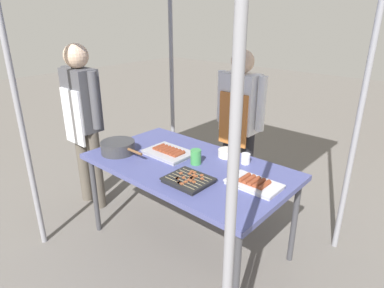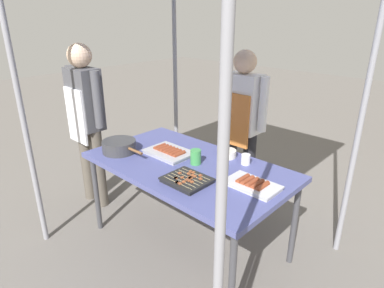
% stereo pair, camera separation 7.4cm
% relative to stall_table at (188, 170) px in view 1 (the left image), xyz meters
% --- Properties ---
extents(ground_plane, '(18.00, 18.00, 0.00)m').
position_rel_stall_table_xyz_m(ground_plane, '(0.00, 0.00, -0.70)').
color(ground_plane, '#66605B').
extents(stall_table, '(1.60, 0.90, 0.75)m').
position_rel_stall_table_xyz_m(stall_table, '(0.00, 0.00, 0.00)').
color(stall_table, '#4C518C').
rests_on(stall_table, ground).
extents(tray_grilled_sausages, '(0.38, 0.27, 0.06)m').
position_rel_stall_table_xyz_m(tray_grilled_sausages, '(-0.23, 0.03, 0.07)').
color(tray_grilled_sausages, '#ADADB2').
rests_on(tray_grilled_sausages, stall_table).
extents(tray_meat_skewers, '(0.30, 0.26, 0.04)m').
position_rel_stall_table_xyz_m(tray_meat_skewers, '(0.21, -0.22, 0.07)').
color(tray_meat_skewers, black).
rests_on(tray_meat_skewers, stall_table).
extents(tray_pork_links, '(0.36, 0.21, 0.06)m').
position_rel_stall_table_xyz_m(tray_pork_links, '(0.57, 0.03, 0.07)').
color(tray_pork_links, silver).
rests_on(tray_pork_links, stall_table).
extents(cooking_wok, '(0.44, 0.28, 0.10)m').
position_rel_stall_table_xyz_m(cooking_wok, '(-0.58, -0.22, 0.11)').
color(cooking_wok, '#38383A').
rests_on(cooking_wok, stall_table).
extents(condiment_bowl, '(0.14, 0.14, 0.06)m').
position_rel_stall_table_xyz_m(condiment_bowl, '(0.14, 0.31, 0.08)').
color(condiment_bowl, silver).
rests_on(condiment_bowl, stall_table).
extents(drink_cup_near_edge, '(0.08, 0.08, 0.12)m').
position_rel_stall_table_xyz_m(drink_cup_near_edge, '(0.05, 0.04, 0.11)').
color(drink_cup_near_edge, '#3F994C').
rests_on(drink_cup_near_edge, stall_table).
extents(drink_cup_by_wok, '(0.07, 0.07, 0.08)m').
position_rel_stall_table_xyz_m(drink_cup_by_wok, '(0.33, 0.30, 0.09)').
color(drink_cup_by_wok, white).
rests_on(drink_cup_by_wok, stall_table).
extents(vendor_woman, '(0.52, 0.23, 1.54)m').
position_rel_stall_table_xyz_m(vendor_woman, '(-0.09, 0.84, 0.21)').
color(vendor_woman, black).
rests_on(vendor_woman, ground).
extents(customer_nearby, '(0.52, 0.23, 1.59)m').
position_rel_stall_table_xyz_m(customer_nearby, '(-1.18, -0.16, 0.24)').
color(customer_nearby, '#595147').
rests_on(customer_nearby, ground).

